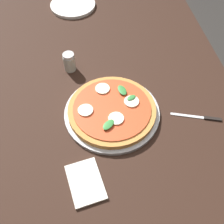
{
  "coord_description": "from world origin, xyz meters",
  "views": [
    {
      "loc": [
        0.57,
        -0.05,
        1.45
      ],
      "look_at": [
        0.02,
        0.04,
        0.72
      ],
      "focal_mm": 44.91,
      "sensor_mm": 36.0,
      "label": 1
    }
  ],
  "objects_px": {
    "knife": "(202,118)",
    "pepper_shaker": "(69,62)",
    "napkin": "(86,182)",
    "serving_tray": "(112,113)",
    "pizza": "(112,110)",
    "plate_white": "(73,5)",
    "dining_table": "(101,125)"
  },
  "relations": [
    {
      "from": "knife",
      "to": "pepper_shaker",
      "type": "xyz_separation_m",
      "value": [
        -0.3,
        -0.41,
        0.03
      ]
    },
    {
      "from": "napkin",
      "to": "pepper_shaker",
      "type": "distance_m",
      "value": 0.46
    },
    {
      "from": "serving_tray",
      "to": "pizza",
      "type": "relative_size",
      "value": 1.09
    },
    {
      "from": "pizza",
      "to": "plate_white",
      "type": "xyz_separation_m",
      "value": [
        -0.65,
        -0.08,
        -0.02
      ]
    },
    {
      "from": "napkin",
      "to": "dining_table",
      "type": "bearing_deg",
      "value": 163.63
    },
    {
      "from": "plate_white",
      "to": "pepper_shaker",
      "type": "bearing_deg",
      "value": -5.36
    },
    {
      "from": "pepper_shaker",
      "to": "dining_table",
      "type": "bearing_deg",
      "value": 21.39
    },
    {
      "from": "plate_white",
      "to": "knife",
      "type": "xyz_separation_m",
      "value": [
        0.72,
        0.37,
        -0.0
      ]
    },
    {
      "from": "knife",
      "to": "pizza",
      "type": "bearing_deg",
      "value": -102.11
    },
    {
      "from": "dining_table",
      "to": "plate_white",
      "type": "bearing_deg",
      "value": -175.94
    },
    {
      "from": "dining_table",
      "to": "pepper_shaker",
      "type": "bearing_deg",
      "value": -158.61
    },
    {
      "from": "pepper_shaker",
      "to": "serving_tray",
      "type": "bearing_deg",
      "value": 27.62
    },
    {
      "from": "knife",
      "to": "dining_table",
      "type": "bearing_deg",
      "value": -103.83
    },
    {
      "from": "plate_white",
      "to": "dining_table",
      "type": "bearing_deg",
      "value": 4.06
    },
    {
      "from": "plate_white",
      "to": "pepper_shaker",
      "type": "relative_size",
      "value": 2.89
    },
    {
      "from": "serving_tray",
      "to": "knife",
      "type": "xyz_separation_m",
      "value": [
        0.06,
        0.29,
        -0.0
      ]
    },
    {
      "from": "dining_table",
      "to": "pizza",
      "type": "distance_m",
      "value": 0.11
    },
    {
      "from": "pizza",
      "to": "pepper_shaker",
      "type": "bearing_deg",
      "value": -152.45
    },
    {
      "from": "knife",
      "to": "napkin",
      "type": "bearing_deg",
      "value": -67.64
    },
    {
      "from": "dining_table",
      "to": "knife",
      "type": "height_order",
      "value": "knife"
    },
    {
      "from": "serving_tray",
      "to": "napkin",
      "type": "distance_m",
      "value": 0.25
    },
    {
      "from": "dining_table",
      "to": "napkin",
      "type": "bearing_deg",
      "value": -16.37
    },
    {
      "from": "serving_tray",
      "to": "napkin",
      "type": "relative_size",
      "value": 2.41
    },
    {
      "from": "dining_table",
      "to": "serving_tray",
      "type": "relative_size",
      "value": 4.99
    },
    {
      "from": "pizza",
      "to": "pepper_shaker",
      "type": "xyz_separation_m",
      "value": [
        -0.23,
        -0.12,
        0.01
      ]
    },
    {
      "from": "knife",
      "to": "pepper_shaker",
      "type": "relative_size",
      "value": 2.2
    },
    {
      "from": "napkin",
      "to": "knife",
      "type": "bearing_deg",
      "value": 112.36
    },
    {
      "from": "dining_table",
      "to": "serving_tray",
      "type": "height_order",
      "value": "serving_tray"
    },
    {
      "from": "serving_tray",
      "to": "knife",
      "type": "relative_size",
      "value": 1.97
    },
    {
      "from": "dining_table",
      "to": "plate_white",
      "type": "distance_m",
      "value": 0.64
    },
    {
      "from": "dining_table",
      "to": "knife",
      "type": "relative_size",
      "value": 9.82
    },
    {
      "from": "dining_table",
      "to": "plate_white",
      "type": "height_order",
      "value": "plate_white"
    }
  ]
}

